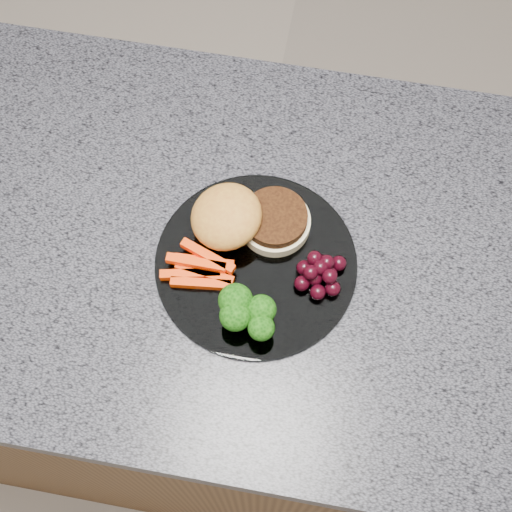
{
  "coord_description": "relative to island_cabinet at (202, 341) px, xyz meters",
  "views": [
    {
      "loc": [
        0.18,
        -0.39,
        1.74
      ],
      "look_at": [
        0.11,
        -0.03,
        0.93
      ],
      "focal_mm": 50.0,
      "sensor_mm": 36.0,
      "label": 1
    }
  ],
  "objects": [
    {
      "name": "countertop",
      "position": [
        0.0,
        0.0,
        0.45
      ],
      "size": [
        1.2,
        0.6,
        0.04
      ],
      "primitive_type": "cube",
      "color": "#4F505A",
      "rests_on": "island_cabinet"
    },
    {
      "name": "plate",
      "position": [
        0.11,
        -0.03,
        0.47
      ],
      "size": [
        0.26,
        0.26,
        0.01
      ],
      "primitive_type": "cylinder",
      "color": "white",
      "rests_on": "countertop"
    },
    {
      "name": "island_cabinet",
      "position": [
        0.0,
        0.0,
        0.0
      ],
      "size": [
        1.2,
        0.6,
        0.86
      ],
      "primitive_type": "cube",
      "color": "brown",
      "rests_on": "ground"
    },
    {
      "name": "burger",
      "position": [
        0.09,
        0.02,
        0.5
      ],
      "size": [
        0.18,
        0.14,
        0.05
      ],
      "rotation": [
        0.0,
        0.0,
        0.43
      ],
      "color": "beige",
      "rests_on": "plate"
    },
    {
      "name": "carrot_sticks",
      "position": [
        0.04,
        -0.05,
        0.48
      ],
      "size": [
        0.09,
        0.06,
        0.02
      ],
      "rotation": [
        0.0,
        0.0,
        -0.27
      ],
      "color": "#FE3C04",
      "rests_on": "plate"
    },
    {
      "name": "grape_bunch",
      "position": [
        0.19,
        -0.03,
        0.49
      ],
      "size": [
        0.06,
        0.06,
        0.03
      ],
      "rotation": [
        0.0,
        0.0,
        0.22
      ],
      "color": "black",
      "rests_on": "plate"
    },
    {
      "name": "broccoli",
      "position": [
        0.11,
        -0.1,
        0.5
      ],
      "size": [
        0.07,
        0.07,
        0.05
      ],
      "rotation": [
        0.0,
        0.0,
        -0.37
      ],
      "color": "olive",
      "rests_on": "plate"
    }
  ]
}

